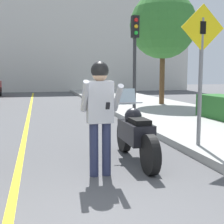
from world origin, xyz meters
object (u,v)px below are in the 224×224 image
object	(u,v)px
motorcycle	(135,134)
street_tree	(163,25)
person_biker	(100,106)
traffic_light	(135,46)
crossing_sign	(201,62)

from	to	relation	value
motorcycle	street_tree	world-z (taller)	street_tree
motorcycle	person_biker	size ratio (longest dim) A/B	1.22
person_biker	traffic_light	bearing A→B (deg)	67.80
person_biker	crossing_sign	distance (m)	2.52
crossing_sign	traffic_light	xyz separation A→B (m)	(0.27, 5.16, 0.75)
crossing_sign	street_tree	xyz separation A→B (m)	(2.64, 8.33, 2.00)
traffic_light	street_tree	bearing A→B (deg)	53.16
crossing_sign	motorcycle	bearing A→B (deg)	-168.51
person_biker	traffic_light	world-z (taller)	traffic_light
motorcycle	street_tree	xyz separation A→B (m)	(4.08, 8.62, 3.33)
traffic_light	street_tree	size ratio (longest dim) A/B	0.66
person_biker	traffic_light	size ratio (longest dim) A/B	0.52
street_tree	traffic_light	bearing A→B (deg)	-126.84
person_biker	street_tree	distance (m)	10.82
crossing_sign	street_tree	size ratio (longest dim) A/B	0.53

